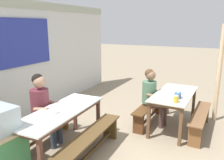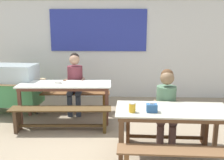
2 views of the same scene
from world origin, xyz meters
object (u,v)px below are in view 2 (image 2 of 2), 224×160
Objects in this scene: food_cart at (8,86)px; condiment_jar at (132,107)px; dining_table_near at (173,115)px; dining_table_far at (65,87)px; person_center_facing at (75,79)px; soup_bowl at (58,82)px; bench_far_back at (70,98)px; person_right_near_table at (166,103)px; bench_far_front at (61,115)px; tissue_box at (152,108)px; bench_near_back at (166,126)px.

food_cart reaches higher than condiment_jar.
dining_table_far is at bearing 140.77° from dining_table_near.
dining_table_near is (1.86, -1.52, -0.00)m from dining_table_far.
person_center_facing reaches higher than soup_bowl.
food_cart is (-1.35, -0.14, 0.32)m from bench_far_back.
person_right_near_table is (1.85, -1.04, 0.02)m from dining_table_far.
dining_table_far is 0.68m from bench_far_front.
person_center_facing is at bearing 131.04° from dining_table_near.
dining_table_near is 2.11m from bench_far_front.
person_center_facing is 9.41× the size of soup_bowl.
dining_table_far is 0.51m from person_center_facing.
soup_bowl is (-0.25, -0.50, 0.04)m from person_center_facing.
tissue_box reaches higher than bench_far_back.
person_center_facing is (0.08, 1.04, 0.46)m from bench_far_front.
person_right_near_table is at bearing -24.17° from food_cart.
dining_table_near is 2.51m from soup_bowl.
person_center_facing reaches higher than bench_far_back.
bench_near_back is 2.34m from person_center_facing.
condiment_jar is at bearing -61.43° from person_center_facing.
bench_near_back is 3.54m from food_cart.
person_right_near_table is 8.83× the size of soup_bowl.
dining_table_far is 0.67m from bench_far_back.
person_center_facing reaches higher than dining_table_far.
bench_far_front and bench_near_back have the same top height.
person_center_facing reaches higher than food_cart.
person_center_facing is at bearing 140.34° from bench_near_back.
bench_far_front is 1.76m from condiment_jar.
dining_table_near is 12.10× the size of condiment_jar.
person_right_near_table is (3.22, -1.44, 0.09)m from food_cart.
person_center_facing is 9.99× the size of condiment_jar.
bench_far_back is 1.34× the size of person_center_facing.
bench_far_back is at bearing 92.33° from bench_far_front.
tissue_box is at bearing -56.05° from person_center_facing.
dining_table_far is at bearing 152.64° from bench_near_back.
person_center_facing is (-1.75, 2.01, 0.07)m from dining_table_near.
person_center_facing reaches higher than person_right_near_table.
person_center_facing reaches higher than condiment_jar.
food_cart is at bearing 161.65° from soup_bowl.
condiment_jar reaches higher than soup_bowl.
dining_table_far is 2.12m from person_right_near_table.
condiment_jar is at bearing -59.47° from bench_far_back.
bench_far_back is at bearing 158.14° from person_center_facing.
tissue_box is (1.57, -2.19, 0.53)m from bench_far_back.
food_cart is 3.53m from person_right_near_table.
condiment_jar is at bearing -166.05° from dining_table_near.
dining_table_far is at bearing 92.33° from bench_far_front.
bench_far_back is 12.47× the size of tissue_box.
bench_near_back is at bearing -27.36° from dining_table_far.
dining_table_far is 2.40m from dining_table_near.
person_center_facing is at bearing 3.56° from food_cart.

